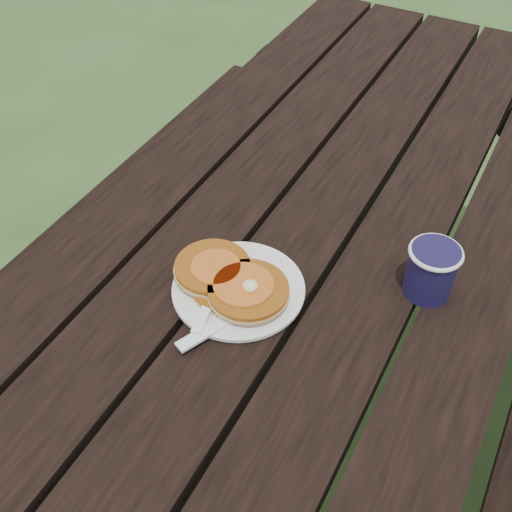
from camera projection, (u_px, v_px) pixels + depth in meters
The scene contains 7 objects.
ground at pixel (296, 434), 1.66m from camera, with size 60.00×60.00×0.00m, color #2D4A20.
picnic_table at pixel (303, 347), 1.41m from camera, with size 1.36×1.80×0.75m.
plate at pixel (239, 290), 1.00m from camera, with size 0.20×0.20×0.01m, color white.
pancake_stack at pixel (231, 281), 0.99m from camera, with size 0.20×0.14×0.04m.
knife at pixel (229, 318), 0.95m from camera, with size 0.02×0.18×0.01m, color white.
fork at pixel (208, 305), 0.96m from camera, with size 0.03×0.16×0.01m, color white, non-canonical shape.
coffee_cup at pixel (432, 268), 0.97m from camera, with size 0.08×0.08×0.09m.
Camera 1 is at (0.32, -0.81, 1.50)m, focal length 45.00 mm.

